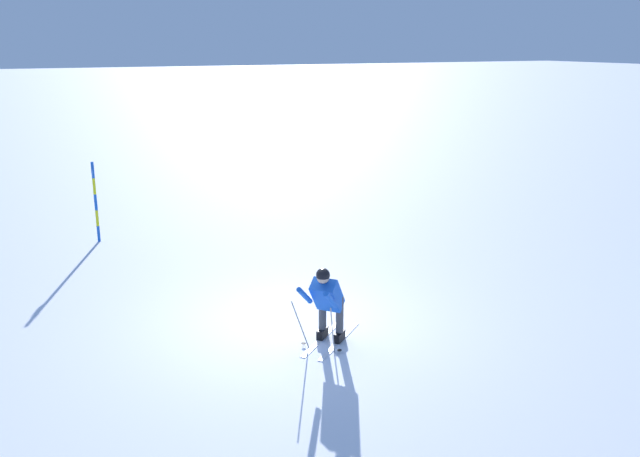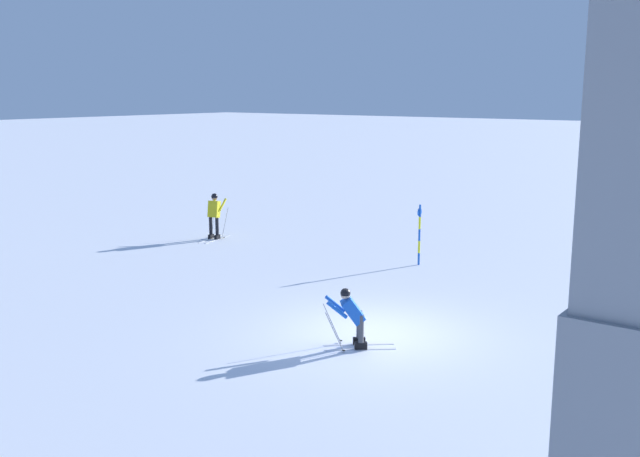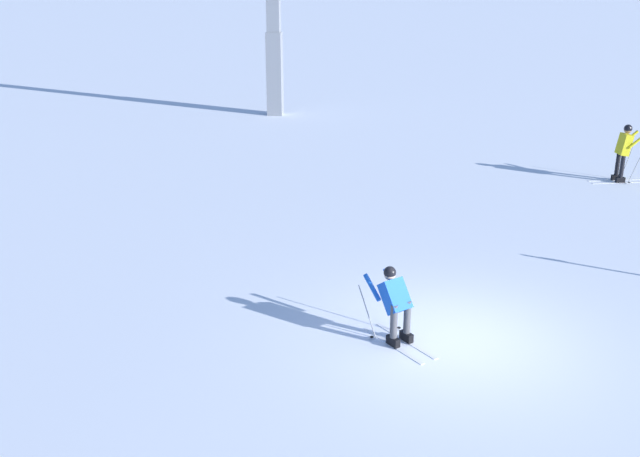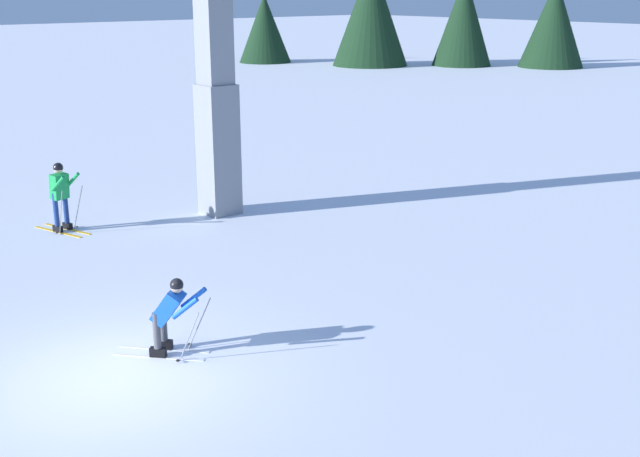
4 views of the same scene
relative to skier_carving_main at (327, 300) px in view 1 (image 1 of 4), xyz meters
The scene contains 3 objects.
ground_plane 1.39m from the skier_carving_main, 82.06° to the right, with size 260.00×260.00×0.00m, color white.
skier_carving_main is the anchor object (origin of this frame).
trail_marker_pole 8.24m from the skier_carving_main, 71.58° to the right, with size 0.07×0.28×2.04m.
Camera 1 is at (4.32, 10.29, 4.87)m, focal length 37.38 mm.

